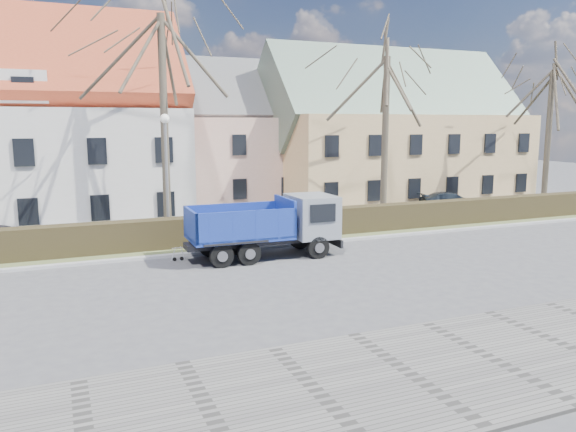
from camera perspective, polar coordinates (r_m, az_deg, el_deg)
name	(u,v)px	position (r m, az deg, el deg)	size (l,w,h in m)	color
ground	(270,278)	(20.09, -1.80, -6.34)	(120.00, 120.00, 0.00)	#48474A
sidewalk_near	(409,375)	(12.96, 12.23, -15.48)	(80.00, 5.00, 0.08)	slate
curb_far	(232,250)	(24.29, -5.68, -3.45)	(80.00, 0.30, 0.12)	#9F9F9F
grass_strip	(222,243)	(25.80, -6.72, -2.74)	(80.00, 3.00, 0.10)	#525E34
hedge	(223,231)	(25.49, -6.62, -1.51)	(60.00, 0.90, 1.30)	#2C2416
building_pink	(221,144)	(39.62, -6.78, 7.25)	(10.80, 8.80, 8.00)	#CAA08F
building_yellow	(392,140)	(41.88, 10.53, 7.61)	(18.80, 10.80, 8.50)	tan
tree_1	(164,104)	(27.03, -12.51, 11.05)	(9.20, 9.20, 12.65)	#4C4334
tree_2	(385,122)	(31.47, 9.88, 9.36)	(8.00, 8.00, 11.00)	#4C4334
tree_3	(549,127)	(39.23, 24.98, 8.21)	(7.60, 7.60, 10.45)	#4C4334
dump_truck	(259,227)	(22.82, -2.97, -1.12)	(6.42, 2.39, 2.57)	navy
streetlight	(167,180)	(25.61, -12.20, 3.63)	(0.46, 0.46, 5.93)	gray
cart_frame	(173,254)	(22.87, -11.59, -3.78)	(0.67, 0.39, 0.62)	silver
parked_car_b	(451,201)	(36.82, 16.18, 1.44)	(1.63, 4.01, 1.16)	black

